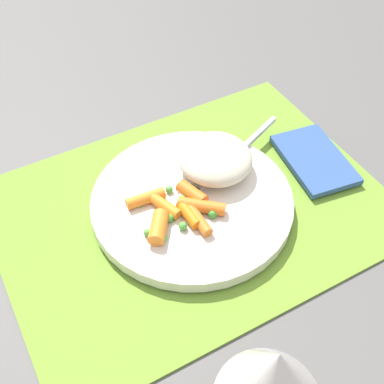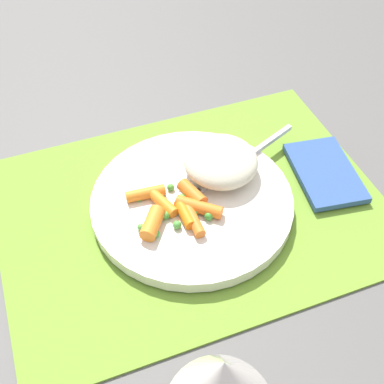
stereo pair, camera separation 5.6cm
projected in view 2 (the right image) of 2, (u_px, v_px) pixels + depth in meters
The scene contains 8 objects.
ground_plane at pixel (192, 210), 0.61m from camera, with size 2.40×2.40×0.00m, color #565451.
placemat at pixel (192, 208), 0.60m from camera, with size 0.44×0.33×0.01m, color olive.
plate at pixel (192, 202), 0.60m from camera, with size 0.23×0.23×0.01m, color silver.
rice_mound at pixel (221, 161), 0.61m from camera, with size 0.09×0.09×0.04m, color beige.
carrot_portion at pixel (175, 207), 0.57m from camera, with size 0.10×0.09×0.02m.
pea_scatter at pixel (176, 209), 0.57m from camera, with size 0.10×0.07×0.01m.
fork at pixel (222, 175), 0.61m from camera, with size 0.20×0.09×0.01m.
napkin at pixel (325, 172), 0.63m from camera, with size 0.07×0.11×0.01m, color #33518C.
Camera 2 is at (0.14, 0.37, 0.46)m, focal length 48.23 mm.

